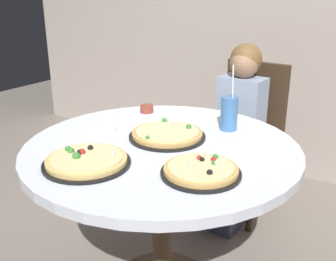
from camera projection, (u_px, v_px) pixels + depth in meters
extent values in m
cylinder|color=silver|center=(162.00, 149.00, 1.73)|extent=(1.18, 1.18, 0.04)
cylinder|color=#4C3826|center=(162.00, 222.00, 1.85)|extent=(0.09, 0.09, 0.69)
cube|color=#382619|center=(240.00, 149.00, 2.50)|extent=(0.42, 0.42, 0.04)
cube|color=#382619|center=(256.00, 103.00, 2.54)|extent=(0.40, 0.06, 0.52)
cylinder|color=#382619|center=(201.00, 184.00, 2.54)|extent=(0.04, 0.04, 0.41)
cylinder|color=#382619|center=(251.00, 201.00, 2.35)|extent=(0.04, 0.04, 0.41)
cylinder|color=#382619|center=(227.00, 166.00, 2.80)|extent=(0.04, 0.04, 0.41)
cylinder|color=#382619|center=(274.00, 179.00, 2.61)|extent=(0.04, 0.04, 0.41)
cube|color=#3F4766|center=(226.00, 189.00, 2.44)|extent=(0.25, 0.33, 0.45)
cube|color=#8C9EB7|center=(241.00, 114.00, 2.40)|extent=(0.27, 0.17, 0.44)
sphere|color=#997051|center=(244.00, 63.00, 2.29)|extent=(0.17, 0.17, 0.17)
sphere|color=brown|center=(246.00, 60.00, 2.30)|extent=(0.18, 0.18, 0.18)
cylinder|color=black|center=(201.00, 173.00, 1.45)|extent=(0.29, 0.29, 0.01)
cylinder|color=tan|center=(201.00, 170.00, 1.44)|extent=(0.27, 0.27, 0.02)
cylinder|color=beige|center=(201.00, 167.00, 1.44)|extent=(0.24, 0.24, 0.01)
sphere|color=beige|center=(217.00, 163.00, 1.45)|extent=(0.02, 0.02, 0.02)
sphere|color=#387F33|center=(214.00, 163.00, 1.45)|extent=(0.02, 0.02, 0.02)
sphere|color=beige|center=(191.00, 165.00, 1.44)|extent=(0.02, 0.02, 0.02)
sphere|color=#B2231E|center=(213.00, 159.00, 1.49)|extent=(0.02, 0.02, 0.02)
sphere|color=#B2231E|center=(199.00, 158.00, 1.50)|extent=(0.02, 0.02, 0.02)
sphere|color=black|center=(210.00, 172.00, 1.38)|extent=(0.02, 0.02, 0.02)
sphere|color=#387F33|center=(215.00, 157.00, 1.51)|extent=(0.02, 0.02, 0.02)
sphere|color=black|center=(202.00, 159.00, 1.48)|extent=(0.02, 0.02, 0.02)
sphere|color=beige|center=(208.00, 155.00, 1.52)|extent=(0.03, 0.03, 0.03)
cylinder|color=black|center=(167.00, 136.00, 1.80)|extent=(0.34, 0.34, 0.01)
cylinder|color=tan|center=(167.00, 134.00, 1.79)|extent=(0.32, 0.32, 0.02)
cylinder|color=beige|center=(167.00, 131.00, 1.79)|extent=(0.28, 0.28, 0.01)
sphere|color=#387F33|center=(189.00, 127.00, 1.82)|extent=(0.03, 0.03, 0.03)
sphere|color=#387F33|center=(165.00, 120.00, 1.91)|extent=(0.03, 0.03, 0.03)
sphere|color=beige|center=(170.00, 123.00, 1.87)|extent=(0.03, 0.03, 0.03)
sphere|color=#387F33|center=(148.00, 138.00, 1.69)|extent=(0.02, 0.02, 0.02)
sphere|color=beige|center=(155.00, 129.00, 1.79)|extent=(0.02, 0.02, 0.02)
cylinder|color=black|center=(87.00, 163.00, 1.53)|extent=(0.34, 0.34, 0.01)
cylinder|color=#D8B266|center=(87.00, 160.00, 1.52)|extent=(0.31, 0.31, 0.02)
cylinder|color=beige|center=(86.00, 157.00, 1.52)|extent=(0.28, 0.28, 0.01)
sphere|color=black|center=(90.00, 148.00, 1.59)|extent=(0.02, 0.02, 0.02)
sphere|color=#387F33|center=(76.00, 156.00, 1.51)|extent=(0.03, 0.03, 0.03)
sphere|color=#387F33|center=(71.00, 151.00, 1.56)|extent=(0.03, 0.03, 0.03)
sphere|color=#387F33|center=(68.00, 149.00, 1.58)|extent=(0.02, 0.02, 0.02)
sphere|color=#B2231E|center=(82.00, 152.00, 1.55)|extent=(0.03, 0.03, 0.03)
sphere|color=beige|center=(113.00, 154.00, 1.53)|extent=(0.03, 0.03, 0.03)
sphere|color=black|center=(80.00, 153.00, 1.54)|extent=(0.02, 0.02, 0.02)
cylinder|color=#3F72B2|center=(229.00, 113.00, 1.87)|extent=(0.08, 0.08, 0.16)
cylinder|color=white|center=(233.00, 89.00, 1.83)|extent=(0.03, 0.03, 0.22)
cylinder|color=brown|center=(147.00, 109.00, 2.15)|extent=(0.07, 0.07, 0.04)
cylinder|color=white|center=(98.00, 128.00, 1.90)|extent=(0.18, 0.18, 0.01)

